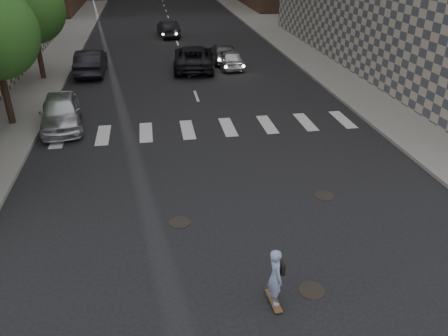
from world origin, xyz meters
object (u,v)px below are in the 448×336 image
object	(u,v)px
traffic_car_a	(91,62)
traffic_car_e	(168,29)
tree_c	(31,5)
traffic_car_c	(194,57)
silver_sedan	(61,112)
skateboarder	(276,276)
traffic_car_d	(229,58)
traffic_car_b	(223,52)

from	to	relation	value
traffic_car_a	traffic_car_e	bearing A→B (deg)	-115.49
tree_c	traffic_car_e	bearing A→B (deg)	55.46
traffic_car_a	tree_c	bearing A→B (deg)	16.98
traffic_car_c	traffic_car_e	distance (m)	11.94
traffic_car_c	silver_sedan	bearing A→B (deg)	57.82
skateboarder	traffic_car_a	size ratio (longest dim) A/B	0.34
skateboarder	traffic_car_d	bearing A→B (deg)	79.62
traffic_car_d	tree_c	bearing A→B (deg)	0.41
tree_c	silver_sedan	bearing A→B (deg)	-74.36
tree_c	skateboarder	size ratio (longest dim) A/B	3.93
traffic_car_b	traffic_car_c	size ratio (longest dim) A/B	0.76
silver_sedan	traffic_car_b	world-z (taller)	silver_sedan
traffic_car_c	traffic_car_e	world-z (taller)	traffic_car_c
skateboarder	silver_sedan	world-z (taller)	skateboarder
traffic_car_b	traffic_car_c	world-z (taller)	traffic_car_c
traffic_car_a	traffic_car_d	xyz separation A→B (m)	(9.53, 0.00, -0.15)
traffic_car_d	traffic_car_e	xyz separation A→B (m)	(-3.63, 12.00, 0.07)
tree_c	skateboarder	bearing A→B (deg)	-66.44
skateboarder	traffic_car_e	bearing A→B (deg)	88.13
traffic_car_c	traffic_car_e	size ratio (longest dim) A/B	1.31
silver_sedan	skateboarder	bearing A→B (deg)	-69.39
traffic_car_a	traffic_car_c	world-z (taller)	traffic_car_a
silver_sedan	traffic_car_e	world-z (taller)	silver_sedan
skateboarder	traffic_car_b	bearing A→B (deg)	80.50
silver_sedan	traffic_car_a	distance (m)	9.65
traffic_car_b	traffic_car_e	size ratio (longest dim) A/B	1.00
silver_sedan	traffic_car_d	world-z (taller)	silver_sedan
skateboarder	traffic_car_e	size ratio (longest dim) A/B	0.38
silver_sedan	traffic_car_c	distance (m)	12.30
traffic_car_b	traffic_car_e	xyz separation A→B (m)	(-3.51, 10.00, 0.08)
silver_sedan	traffic_car_d	bearing A→B (deg)	36.07
traffic_car_c	traffic_car_d	xyz separation A→B (m)	(2.52, -0.11, -0.14)
skateboarder	silver_sedan	size ratio (longest dim) A/B	0.36
traffic_car_c	traffic_car_d	world-z (taller)	traffic_car_c
traffic_car_c	traffic_car_d	distance (m)	2.53
traffic_car_a	traffic_car_c	bearing A→B (deg)	-178.41
silver_sedan	traffic_car_b	size ratio (longest dim) A/B	1.04
tree_c	skateboarder	xyz separation A→B (m)	(9.54, -21.89, -3.77)
skateboarder	traffic_car_c	distance (m)	22.87
traffic_car_d	traffic_car_e	bearing A→B (deg)	-76.70
skateboarder	traffic_car_e	xyz separation A→B (m)	(-0.69, 34.76, -0.15)
silver_sedan	traffic_car_e	distance (m)	22.56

